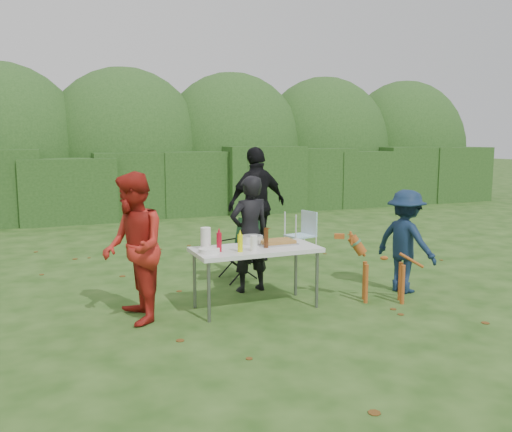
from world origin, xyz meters
name	(u,v)px	position (x,y,z in m)	size (l,w,h in m)	color
ground	(259,304)	(0.00, 0.00, 0.00)	(80.00, 80.00, 0.00)	#1E4211
hedge_row	(137,184)	(0.00, 8.00, 0.85)	(22.00, 1.40, 1.70)	#23471C
shrub_backdrop	(126,153)	(0.00, 9.60, 1.60)	(20.00, 2.60, 3.20)	#3D6628
folding_table	(256,252)	(-0.09, -0.12, 0.69)	(1.50, 0.70, 0.74)	silver
person_cook	(250,234)	(0.12, 0.58, 0.77)	(0.56, 0.37, 1.55)	black
person_red_jacket	(133,248)	(-1.52, -0.06, 0.84)	(0.81, 0.63, 1.68)	#AB2118
person_black_puffy	(257,204)	(0.90, 2.20, 0.95)	(1.11, 0.46, 1.89)	black
child	(406,241)	(2.01, -0.24, 0.68)	(0.88, 0.51, 1.36)	#11233E
dog	(384,269)	(1.48, -0.51, 0.42)	(0.89, 0.36, 0.85)	#A04C1B
camping_chair	(238,249)	(0.20, 1.25, 0.43)	(0.54, 0.54, 0.87)	#15361B
lawn_chair	(300,234)	(1.74, 2.25, 0.39)	(0.46, 0.46, 0.78)	#69C1E4
food_tray	(277,244)	(0.23, -0.04, 0.75)	(0.45, 0.30, 0.02)	#B7B7BA
focaccia_bread	(277,241)	(0.23, -0.04, 0.78)	(0.40, 0.26, 0.04)	#A97736
mustard_bottle	(240,243)	(-0.35, -0.28, 0.84)	(0.06, 0.06, 0.20)	#E4F209
ketchup_bottle	(219,242)	(-0.57, -0.17, 0.85)	(0.06, 0.06, 0.22)	#A80B1F
beer_bottle	(266,238)	(0.02, -0.18, 0.86)	(0.06, 0.06, 0.24)	#47230F
paper_towel_roll	(206,239)	(-0.67, 0.00, 0.87)	(0.12, 0.12, 0.26)	white
cup_stack	(254,243)	(-0.19, -0.30, 0.83)	(0.08, 0.08, 0.18)	white
pasta_bowl	(252,240)	(-0.03, 0.12, 0.79)	(0.26, 0.26, 0.10)	silver
plate_stack	(209,251)	(-0.69, -0.19, 0.77)	(0.24, 0.24, 0.05)	white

